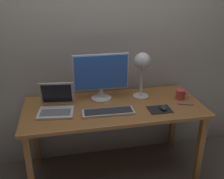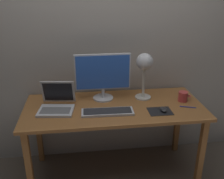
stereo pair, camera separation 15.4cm
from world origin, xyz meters
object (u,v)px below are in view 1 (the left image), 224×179
object	(u,v)px
monitor	(101,75)
coffee_mug	(180,94)
pen	(186,104)
desk_lamp	(142,65)
keyboard_main	(108,112)
mouse	(163,108)
laptop	(56,103)

from	to	relation	value
monitor	coffee_mug	world-z (taller)	monitor
pen	desk_lamp	bearing A→B (deg)	143.88
keyboard_main	desk_lamp	size ratio (longest dim) A/B	1.02
keyboard_main	mouse	xyz separation A→B (m)	(0.48, -0.03, 0.01)
coffee_mug	pen	xyz separation A→B (m)	(-0.01, -0.14, -0.04)
pen	coffee_mug	bearing A→B (deg)	87.38
keyboard_main	pen	xyz separation A→B (m)	(0.72, 0.02, -0.01)
monitor	desk_lamp	xyz separation A→B (m)	(0.38, -0.03, 0.08)
desk_lamp	mouse	xyz separation A→B (m)	(0.11, -0.30, -0.30)
keyboard_main	coffee_mug	world-z (taller)	coffee_mug
keyboard_main	pen	bearing A→B (deg)	1.38
desk_lamp	mouse	distance (m)	0.44
monitor	coffee_mug	xyz separation A→B (m)	(0.73, -0.14, -0.20)
desk_lamp	pen	bearing A→B (deg)	-36.12
desk_lamp	mouse	bearing A→B (deg)	-70.30
pen	laptop	bearing A→B (deg)	173.62
coffee_mug	laptop	bearing A→B (deg)	-179.57
keyboard_main	monitor	bearing A→B (deg)	91.68
mouse	desk_lamp	bearing A→B (deg)	109.70
keyboard_main	desk_lamp	xyz separation A→B (m)	(0.37, 0.27, 0.31)
desk_lamp	coffee_mug	xyz separation A→B (m)	(0.35, -0.12, -0.28)
monitor	pen	world-z (taller)	monitor
pen	keyboard_main	bearing A→B (deg)	-178.62
monitor	pen	distance (m)	0.82
desk_lamp	laptop	bearing A→B (deg)	-171.13
mouse	coffee_mug	xyz separation A→B (m)	(0.24, 0.19, 0.03)
desk_lamp	mouse	size ratio (longest dim) A/B	4.55
keyboard_main	pen	world-z (taller)	keyboard_main
keyboard_main	mouse	bearing A→B (deg)	-3.71
monitor	laptop	distance (m)	0.48
coffee_mug	pen	distance (m)	0.14
laptop	pen	distance (m)	1.15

